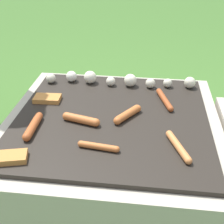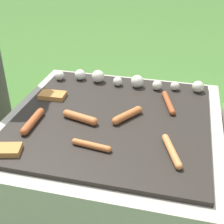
% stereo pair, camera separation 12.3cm
% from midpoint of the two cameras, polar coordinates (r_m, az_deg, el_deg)
% --- Properties ---
extents(ground_plane, '(14.00, 14.00, 0.00)m').
position_cam_midpoint_polar(ground_plane, '(1.51, 2.40, -15.30)').
color(ground_plane, '#3D6628').
extents(grill, '(0.86, 0.86, 0.44)m').
position_cam_midpoint_polar(grill, '(1.37, 2.60, -8.89)').
color(grill, '#A89E8C').
rests_on(grill, ground_plane).
extents(sausage_mid_right, '(0.15, 0.06, 0.03)m').
position_cam_midpoint_polar(sausage_mid_right, '(1.20, -2.97, -1.08)').
color(sausage_mid_right, '#B7602D').
rests_on(sausage_mid_right, grill).
extents(sausage_front_right, '(0.08, 0.17, 0.02)m').
position_cam_midpoint_polar(sausage_front_right, '(1.06, 14.15, -7.03)').
color(sausage_front_right, '#C6753D').
rests_on(sausage_front_right, grill).
extents(sausage_back_left, '(0.03, 0.18, 0.03)m').
position_cam_midpoint_polar(sausage_back_left, '(1.20, -11.49, -1.72)').
color(sausage_back_left, '#A34C23').
rests_on(sausage_back_left, grill).
extents(sausage_front_center, '(0.15, 0.04, 0.02)m').
position_cam_midpoint_polar(sausage_front_center, '(1.06, -0.48, -6.22)').
color(sausage_front_center, '#B7602D').
rests_on(sausage_front_center, grill).
extents(sausage_back_center, '(0.07, 0.18, 0.02)m').
position_cam_midpoint_polar(sausage_back_center, '(1.34, 12.85, 1.62)').
color(sausage_back_center, '#93421E').
rests_on(sausage_back_center, grill).
extents(sausage_front_left, '(0.10, 0.13, 0.03)m').
position_cam_midpoint_polar(sausage_front_left, '(1.22, 5.71, -0.71)').
color(sausage_front_left, '#B7602D').
rests_on(sausage_front_left, grill).
extents(bread_slice_center, '(0.12, 0.07, 0.02)m').
position_cam_midpoint_polar(bread_slice_center, '(1.39, -8.37, 2.99)').
color(bread_slice_center, '#B27033').
rests_on(bread_slice_center, grill).
extents(bread_slice_right, '(0.12, 0.09, 0.02)m').
position_cam_midpoint_polar(bread_slice_right, '(1.08, -16.13, -6.78)').
color(bread_slice_right, '#B27033').
rests_on(bread_slice_right, grill).
extents(mushroom_row, '(0.71, 0.08, 0.06)m').
position_cam_midpoint_polar(mushroom_row, '(1.48, 4.67, 5.77)').
color(mushroom_row, beige).
rests_on(mushroom_row, grill).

